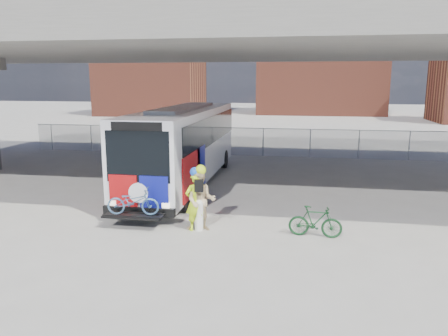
% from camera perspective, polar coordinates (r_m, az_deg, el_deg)
% --- Properties ---
extents(ground, '(160.00, 160.00, 0.00)m').
position_cam_1_polar(ground, '(17.20, -1.70, -5.03)').
color(ground, '#9E9991').
rests_on(ground, ground).
extents(bus, '(2.67, 12.94, 3.69)m').
position_cam_1_polar(bus, '(20.61, -5.20, 3.66)').
color(bus, silver).
rests_on(bus, ground).
extents(overpass, '(40.00, 16.00, 7.95)m').
position_cam_1_polar(overpass, '(20.50, 0.53, 16.10)').
color(overpass, '#605E59').
rests_on(overpass, ground).
extents(chainlink_fence, '(30.00, 0.06, 30.00)m').
position_cam_1_polar(chainlink_fence, '(28.56, 3.15, 4.44)').
color(chainlink_fence, gray).
rests_on(chainlink_fence, ground).
extents(brick_buildings, '(54.00, 22.00, 12.00)m').
position_cam_1_polar(brick_buildings, '(64.42, 8.25, 11.74)').
color(brick_buildings, brown).
rests_on(brick_buildings, ground).
extents(smokestack, '(2.20, 2.20, 25.00)m').
position_cam_1_polar(smokestack, '(72.35, 19.21, 16.81)').
color(smokestack, brown).
rests_on(smokestack, ground).
extents(bollard, '(0.28, 0.28, 1.05)m').
position_cam_1_polar(bollard, '(14.40, -3.28, -5.97)').
color(bollard, silver).
rests_on(bollard, ground).
extents(cyclist_hivis, '(0.84, 0.79, 2.12)m').
position_cam_1_polar(cyclist_hivis, '(14.31, -3.75, -4.18)').
color(cyclist_hivis, '#D0FF1A').
rests_on(cyclist_hivis, ground).
extents(cyclist_tan, '(1.06, 0.88, 2.20)m').
position_cam_1_polar(cyclist_tan, '(14.26, -3.03, -4.16)').
color(cyclist_tan, '#D0B485').
rests_on(cyclist_tan, ground).
extents(bike_parked, '(1.70, 0.60, 1.00)m').
position_cam_1_polar(bike_parked, '(14.09, 11.83, -6.87)').
color(bike_parked, '#133D1D').
rests_on(bike_parked, ground).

